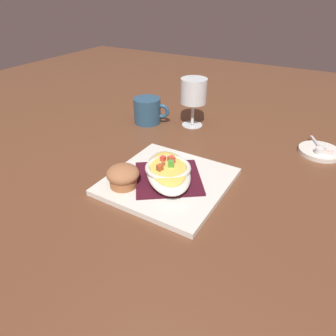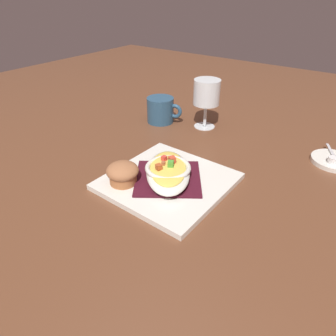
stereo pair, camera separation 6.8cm
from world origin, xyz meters
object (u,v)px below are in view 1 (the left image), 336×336
(creamer_saucer, at_px, (320,151))
(spoon, at_px, (320,147))
(creamer_cup_0, at_px, (320,151))
(creamer_cup_1, at_px, (328,151))
(gratin_dish, at_px, (168,170))
(stemmed_glass, at_px, (194,94))
(square_plate, at_px, (168,181))
(muffin, at_px, (123,176))
(coffee_mug, at_px, (148,112))

(creamer_saucer, height_order, spoon, spoon)
(spoon, bearing_deg, creamer_cup_0, 5.59)
(creamer_cup_0, distance_m, creamer_cup_1, 0.02)
(gratin_dish, xyz_separation_m, stemmed_glass, (-0.33, -0.10, 0.07))
(spoon, xyz_separation_m, creamer_cup_0, (0.03, 0.00, 0.00))
(square_plate, height_order, creamer_cup_0, creamer_cup_0)
(stemmed_glass, bearing_deg, gratin_dish, 16.28)
(square_plate, xyz_separation_m, muffin, (0.07, -0.07, 0.03))
(square_plate, distance_m, stemmed_glass, 0.36)
(coffee_mug, relative_size, creamer_cup_1, 4.85)
(coffee_mug, xyz_separation_m, creamer_cup_0, (-0.03, 0.53, -0.02))
(square_plate, height_order, spoon, spoon)
(muffin, height_order, stemmed_glass, stemmed_glass)
(creamer_saucer, height_order, creamer_cup_0, creamer_cup_0)
(coffee_mug, xyz_separation_m, spoon, (-0.06, 0.52, -0.02))
(coffee_mug, distance_m, creamer_cup_1, 0.55)
(spoon, relative_size, creamer_cup_0, 3.74)
(creamer_cup_1, bearing_deg, muffin, -44.75)
(coffee_mug, bearing_deg, stemmed_glass, 110.07)
(gratin_dish, xyz_separation_m, creamer_cup_1, (-0.32, 0.31, -0.02))
(gratin_dish, distance_m, spoon, 0.44)
(stemmed_glass, bearing_deg, creamer_cup_1, 87.79)
(creamer_saucer, distance_m, creamer_cup_1, 0.03)
(gratin_dish, bearing_deg, coffee_mug, -139.98)
(gratin_dish, height_order, muffin, gratin_dish)
(spoon, distance_m, creamer_cup_0, 0.03)
(square_plate, xyz_separation_m, spoon, (-0.34, 0.29, 0.01))
(stemmed_glass, bearing_deg, coffee_mug, -69.93)
(coffee_mug, bearing_deg, gratin_dish, 40.02)
(creamer_cup_1, bearing_deg, gratin_dish, -44.39)
(square_plate, bearing_deg, spoon, 139.82)
(muffin, relative_size, creamer_cup_1, 3.02)
(creamer_saucer, distance_m, spoon, 0.01)
(square_plate, relative_size, gratin_dish, 1.27)
(gratin_dish, xyz_separation_m, muffin, (0.07, -0.07, 0.00))
(coffee_mug, height_order, creamer_cup_1, coffee_mug)
(coffee_mug, xyz_separation_m, creamer_cup_1, (-0.04, 0.55, -0.02))
(creamer_cup_1, bearing_deg, coffee_mug, -86.32)
(gratin_dish, height_order, creamer_cup_0, gratin_dish)
(square_plate, xyz_separation_m, creamer_saucer, (-0.33, 0.29, -0.00))
(gratin_dish, distance_m, creamer_cup_1, 0.44)
(gratin_dish, relative_size, stemmed_glass, 1.36)
(muffin, distance_m, creamer_saucer, 0.54)
(stemmed_glass, distance_m, creamer_cup_0, 0.40)
(gratin_dish, xyz_separation_m, creamer_cup_0, (-0.31, 0.29, -0.02))
(spoon, bearing_deg, creamer_saucer, 25.13)
(square_plate, distance_m, gratin_dish, 0.03)
(coffee_mug, distance_m, creamer_saucer, 0.53)
(muffin, relative_size, creamer_saucer, 0.65)
(creamer_cup_0, bearing_deg, creamer_cup_1, 115.13)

